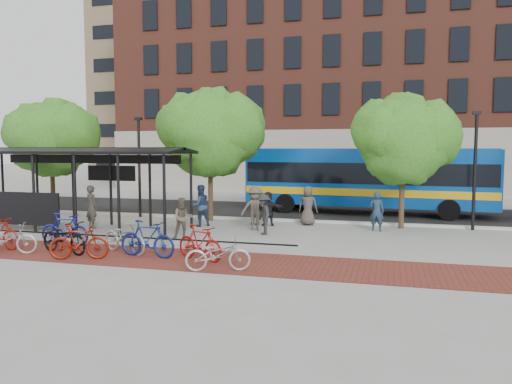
% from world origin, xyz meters
% --- Properties ---
extents(ground, '(160.00, 160.00, 0.00)m').
position_xyz_m(ground, '(0.00, 0.00, 0.00)').
color(ground, '#9E9E99').
rests_on(ground, ground).
extents(asphalt_street, '(160.00, 8.00, 0.01)m').
position_xyz_m(asphalt_street, '(0.00, 8.00, 0.01)').
color(asphalt_street, black).
rests_on(asphalt_street, ground).
extents(curb, '(160.00, 0.25, 0.12)m').
position_xyz_m(curb, '(0.00, 4.00, 0.06)').
color(curb, '#B7B7B2').
rests_on(curb, ground).
extents(brick_strip, '(24.00, 3.00, 0.01)m').
position_xyz_m(brick_strip, '(-2.00, -5.00, 0.00)').
color(brick_strip, maroon).
rests_on(brick_strip, ground).
extents(bike_rack_rail, '(12.00, 0.05, 0.95)m').
position_xyz_m(bike_rack_rail, '(-3.30, -4.10, 0.00)').
color(bike_rack_rail, black).
rests_on(bike_rack_rail, ground).
extents(building_brick, '(55.00, 14.00, 20.00)m').
position_xyz_m(building_brick, '(10.00, 26.00, 10.00)').
color(building_brick, brown).
rests_on(building_brick, ground).
extents(building_tower, '(22.00, 22.00, 30.00)m').
position_xyz_m(building_tower, '(-16.00, 40.00, 15.00)').
color(building_tower, '#7A664C').
rests_on(building_tower, ground).
extents(bus_shelter, '(10.60, 3.07, 3.60)m').
position_xyz_m(bus_shelter, '(-8.13, -0.48, 3.00)').
color(bus_shelter, black).
rests_on(bus_shelter, ground).
extents(tree_a, '(4.90, 4.00, 6.18)m').
position_xyz_m(tree_a, '(-11.91, 3.35, 4.24)').
color(tree_a, '#382619').
rests_on(tree_a, ground).
extents(tree_b, '(5.15, 4.20, 6.47)m').
position_xyz_m(tree_b, '(-2.90, 3.35, 4.46)').
color(tree_b, '#382619').
rests_on(tree_b, ground).
extents(tree_c, '(4.66, 3.80, 5.92)m').
position_xyz_m(tree_c, '(6.09, 3.35, 4.05)').
color(tree_c, '#382619').
rests_on(tree_c, ground).
extents(lamp_post_left, '(0.35, 0.20, 5.12)m').
position_xyz_m(lamp_post_left, '(-7.00, 3.60, 2.75)').
color(lamp_post_left, black).
rests_on(lamp_post_left, ground).
extents(lamp_post_right, '(0.35, 0.20, 5.12)m').
position_xyz_m(lamp_post_right, '(9.00, 3.60, 2.75)').
color(lamp_post_right, black).
rests_on(lamp_post_right, ground).
extents(bus, '(13.34, 4.11, 3.54)m').
position_xyz_m(bus, '(4.26, 8.12, 2.03)').
color(bus, '#08439F').
rests_on(bus, ground).
extents(bike_2, '(2.10, 1.45, 1.05)m').
position_xyz_m(bike_2, '(-6.87, -5.89, 0.52)').
color(bike_2, '#A8A7AA').
rests_on(bike_2, ground).
extents(bike_3, '(1.98, 0.57, 1.19)m').
position_xyz_m(bike_3, '(-5.98, -3.99, 0.59)').
color(bike_3, navy).
rests_on(bike_3, ground).
extents(bike_4, '(2.23, 1.28, 1.11)m').
position_xyz_m(bike_4, '(-5.08, -5.25, 0.55)').
color(bike_4, black).
rests_on(bike_4, ground).
extents(bike_5, '(1.95, 1.12, 1.13)m').
position_xyz_m(bike_5, '(-4.04, -5.93, 0.57)').
color(bike_5, maroon).
rests_on(bike_5, ground).
extents(bike_6, '(2.25, 1.51, 1.12)m').
position_xyz_m(bike_6, '(-3.13, -4.67, 0.56)').
color(bike_6, gray).
rests_on(bike_6, ground).
extents(bike_7, '(2.07, 0.77, 1.21)m').
position_xyz_m(bike_7, '(-2.10, -5.04, 0.61)').
color(bike_7, navy).
rests_on(bike_7, ground).
extents(bike_9, '(1.94, 1.23, 1.13)m').
position_xyz_m(bike_9, '(-0.28, -5.00, 0.56)').
color(bike_9, '#9F110E').
rests_on(bike_9, ground).
extents(bike_10, '(2.01, 1.26, 1.00)m').
position_xyz_m(bike_10, '(0.74, -6.17, 0.50)').
color(bike_10, '#9F9FA2').
rests_on(bike_10, ground).
extents(pedestrian_1, '(0.83, 0.73, 1.92)m').
position_xyz_m(pedestrian_1, '(-7.23, -0.36, 0.96)').
color(pedestrian_1, '#37312C').
rests_on(pedestrian_1, ground).
extents(pedestrian_2, '(1.17, 1.15, 1.90)m').
position_xyz_m(pedestrian_2, '(-2.85, 1.53, 0.95)').
color(pedestrian_2, navy).
rests_on(pedestrian_2, ground).
extents(pedestrian_3, '(1.38, 1.03, 1.90)m').
position_xyz_m(pedestrian_3, '(-0.15, 1.14, 0.95)').
color(pedestrian_3, '#4E443A').
rests_on(pedestrian_3, ground).
extents(pedestrian_4, '(1.00, 0.54, 1.62)m').
position_xyz_m(pedestrian_4, '(-0.55, 2.61, 0.81)').
color(pedestrian_4, black).
rests_on(pedestrian_4, ground).
extents(pedestrian_5, '(1.54, 0.94, 1.58)m').
position_xyz_m(pedestrian_5, '(0.11, 2.47, 0.79)').
color(pedestrian_5, black).
rests_on(pedestrian_5, ground).
extents(pedestrian_6, '(0.90, 0.60, 1.81)m').
position_xyz_m(pedestrian_6, '(1.84, 3.13, 0.91)').
color(pedestrian_6, '#443B37').
rests_on(pedestrian_6, ground).
extents(pedestrian_7, '(0.65, 0.46, 1.71)m').
position_xyz_m(pedestrian_7, '(4.96, 2.26, 0.85)').
color(pedestrian_7, '#1E3246').
rests_on(pedestrian_7, ground).
extents(pedestrian_8, '(0.98, 0.92, 1.61)m').
position_xyz_m(pedestrian_8, '(-2.39, -1.50, 0.80)').
color(pedestrian_8, brown).
rests_on(pedestrian_8, ground).
extents(pedestrian_9, '(1.05, 1.25, 1.69)m').
position_xyz_m(pedestrian_9, '(0.50, 0.10, 0.84)').
color(pedestrian_9, '#262626').
rests_on(pedestrian_9, ground).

